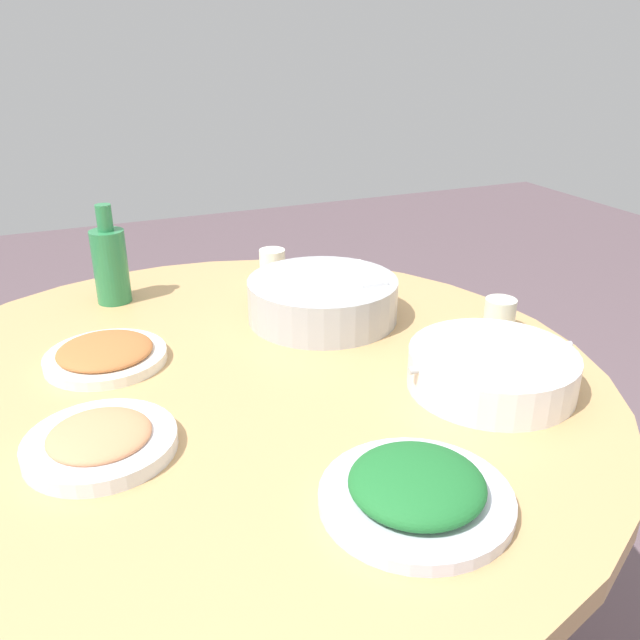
% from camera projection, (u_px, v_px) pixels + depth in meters
% --- Properties ---
extents(round_dining_table, '(1.30, 1.30, 0.76)m').
position_uv_depth(round_dining_table, '(238.00, 430.00, 1.18)').
color(round_dining_table, '#99999E').
rests_on(round_dining_table, ground).
extents(rice_bowl, '(0.31, 0.31, 0.09)m').
position_uv_depth(rice_bowl, '(323.00, 298.00, 1.37)').
color(rice_bowl, '#B2B5BA').
rests_on(rice_bowl, round_dining_table).
extents(soup_bowl, '(0.31, 0.28, 0.07)m').
position_uv_depth(soup_bowl, '(492.00, 371.00, 1.10)').
color(soup_bowl, white).
rests_on(soup_bowl, round_dining_table).
extents(dish_shrimp, '(0.22, 0.22, 0.04)m').
position_uv_depth(dish_shrimp, '(100.00, 441.00, 0.94)').
color(dish_shrimp, white).
rests_on(dish_shrimp, round_dining_table).
extents(dish_greens, '(0.25, 0.25, 0.06)m').
position_uv_depth(dish_greens, '(416.00, 490.00, 0.83)').
color(dish_greens, silver).
rests_on(dish_greens, round_dining_table).
extents(dish_tofu_braise, '(0.22, 0.22, 0.04)m').
position_uv_depth(dish_tofu_braise, '(105.00, 354.00, 1.19)').
color(dish_tofu_braise, white).
rests_on(dish_tofu_braise, round_dining_table).
extents(green_bottle, '(0.07, 0.07, 0.22)m').
position_uv_depth(green_bottle, '(110.00, 264.00, 1.44)').
color(green_bottle, '#2B7D48').
rests_on(green_bottle, round_dining_table).
extents(tea_cup_near, '(0.06, 0.06, 0.07)m').
position_uv_depth(tea_cup_near, '(272.00, 265.00, 1.59)').
color(tea_cup_near, white).
rests_on(tea_cup_near, round_dining_table).
extents(tea_cup_far, '(0.06, 0.06, 0.07)m').
position_uv_depth(tea_cup_far, '(500.00, 315.00, 1.31)').
color(tea_cup_far, silver).
rests_on(tea_cup_far, round_dining_table).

